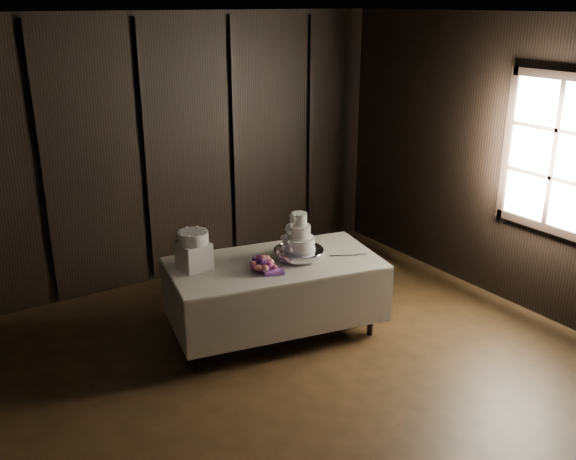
{
  "coord_description": "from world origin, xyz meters",
  "views": [
    {
      "loc": [
        -2.51,
        -3.14,
        3.1
      ],
      "look_at": [
        0.63,
        1.62,
        1.05
      ],
      "focal_mm": 40.0,
      "sensor_mm": 36.0,
      "label": 1
    }
  ],
  "objects_px": {
    "bouquet": "(262,264)",
    "small_cake": "(193,237)",
    "display_table": "(275,294)",
    "box_pedestal": "(194,256)",
    "wedding_cake": "(297,236)",
    "cake_stand": "(299,254)"
  },
  "relations": [
    {
      "from": "cake_stand",
      "to": "bouquet",
      "type": "xyz_separation_m",
      "value": [
        -0.45,
        -0.07,
        0.02
      ]
    },
    {
      "from": "display_table",
      "to": "small_cake",
      "type": "height_order",
      "value": "small_cake"
    },
    {
      "from": "display_table",
      "to": "bouquet",
      "type": "distance_m",
      "value": 0.47
    },
    {
      "from": "wedding_cake",
      "to": "box_pedestal",
      "type": "height_order",
      "value": "wedding_cake"
    },
    {
      "from": "cake_stand",
      "to": "bouquet",
      "type": "relative_size",
      "value": 1.22
    },
    {
      "from": "cake_stand",
      "to": "small_cake",
      "type": "xyz_separation_m",
      "value": [
        -0.95,
        0.32,
        0.26
      ]
    },
    {
      "from": "display_table",
      "to": "box_pedestal",
      "type": "height_order",
      "value": "box_pedestal"
    },
    {
      "from": "small_cake",
      "to": "box_pedestal",
      "type": "bearing_deg",
      "value": 90.0
    },
    {
      "from": "cake_stand",
      "to": "box_pedestal",
      "type": "xyz_separation_m",
      "value": [
        -0.95,
        0.32,
        0.08
      ]
    },
    {
      "from": "bouquet",
      "to": "box_pedestal",
      "type": "height_order",
      "value": "box_pedestal"
    },
    {
      "from": "wedding_cake",
      "to": "box_pedestal",
      "type": "bearing_deg",
      "value": 149.99
    },
    {
      "from": "display_table",
      "to": "wedding_cake",
      "type": "height_order",
      "value": "wedding_cake"
    },
    {
      "from": "cake_stand",
      "to": "display_table",
      "type": "bearing_deg",
      "value": 168.26
    },
    {
      "from": "bouquet",
      "to": "small_cake",
      "type": "xyz_separation_m",
      "value": [
        -0.5,
        0.39,
        0.24
      ]
    },
    {
      "from": "wedding_cake",
      "to": "small_cake",
      "type": "relative_size",
      "value": 1.31
    },
    {
      "from": "wedding_cake",
      "to": "display_table",
      "type": "bearing_deg",
      "value": 153.25
    },
    {
      "from": "cake_stand",
      "to": "bouquet",
      "type": "height_order",
      "value": "bouquet"
    },
    {
      "from": "bouquet",
      "to": "cake_stand",
      "type": "bearing_deg",
      "value": 8.76
    },
    {
      "from": "display_table",
      "to": "bouquet",
      "type": "height_order",
      "value": "bouquet"
    },
    {
      "from": "wedding_cake",
      "to": "box_pedestal",
      "type": "distance_m",
      "value": 0.99
    },
    {
      "from": "box_pedestal",
      "to": "small_cake",
      "type": "distance_m",
      "value": 0.18
    },
    {
      "from": "bouquet",
      "to": "box_pedestal",
      "type": "distance_m",
      "value": 0.64
    }
  ]
}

